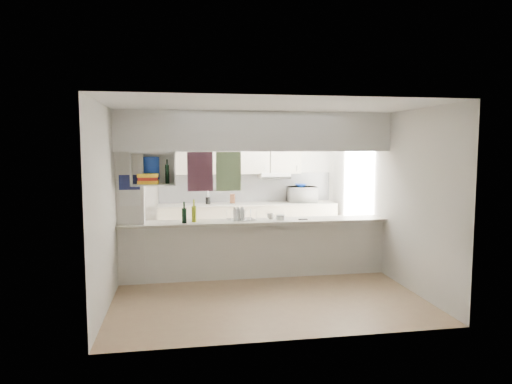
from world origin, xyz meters
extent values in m
plane|color=#A57F5F|center=(0.00, 0.00, 0.00)|extent=(4.80, 4.80, 0.00)
plane|color=white|center=(0.00, 0.00, 2.60)|extent=(4.80, 4.80, 0.00)
plane|color=silver|center=(0.00, 2.40, 1.30)|extent=(4.20, 0.00, 4.20)
plane|color=silver|center=(-2.10, 0.00, 1.30)|extent=(0.00, 4.80, 4.80)
plane|color=silver|center=(2.10, 0.00, 1.30)|extent=(0.00, 4.80, 4.80)
cube|color=silver|center=(0.00, 0.00, 0.44)|extent=(4.20, 0.15, 0.88)
cube|color=beige|center=(0.00, 0.00, 0.90)|extent=(4.20, 0.50, 0.04)
cube|color=white|center=(0.00, 0.00, 2.30)|extent=(4.20, 0.50, 0.60)
cube|color=silver|center=(-1.90, 0.00, 1.30)|extent=(0.40, 0.18, 2.60)
cube|color=#191E4C|center=(-1.90, -0.10, 1.55)|extent=(0.30, 0.01, 0.22)
cube|color=white|center=(-1.90, -0.10, 1.32)|extent=(0.30, 0.01, 0.24)
cube|color=black|center=(-0.85, 0.22, 1.68)|extent=(0.40, 0.02, 0.62)
cube|color=#1B6D7C|center=(-0.40, 0.22, 1.68)|extent=(0.40, 0.02, 0.62)
cube|color=white|center=(-1.55, -0.10, 1.51)|extent=(0.65, 0.35, 0.02)
cube|color=white|center=(-1.55, -0.10, 1.99)|extent=(0.65, 0.35, 0.02)
cube|color=white|center=(-1.55, 0.06, 1.75)|extent=(0.65, 0.02, 0.50)
cube|color=white|center=(-1.86, -0.10, 1.75)|extent=(0.02, 0.35, 0.50)
cube|color=white|center=(-1.24, -0.10, 1.75)|extent=(0.02, 0.35, 0.50)
cube|color=yellow|center=(-1.63, -0.10, 1.55)|extent=(0.30, 0.24, 0.05)
cube|color=#AD2017|center=(-1.63, -0.10, 1.60)|extent=(0.28, 0.22, 0.05)
cube|color=yellow|center=(-1.63, -0.10, 1.65)|extent=(0.30, 0.24, 0.05)
cube|color=navy|center=(-1.60, 0.02, 1.75)|extent=(0.26, 0.02, 0.34)
cylinder|color=black|center=(-1.35, -0.10, 1.67)|extent=(0.06, 0.06, 0.28)
cube|color=beige|center=(0.20, 2.10, 0.45)|extent=(3.60, 0.60, 0.90)
cube|color=beige|center=(0.20, 2.10, 0.91)|extent=(3.60, 0.63, 0.03)
cube|color=silver|center=(0.20, 2.38, 1.22)|extent=(3.60, 0.03, 0.60)
cube|color=beige|center=(0.00, 2.23, 1.88)|extent=(2.62, 0.34, 0.72)
cube|color=white|center=(0.75, 2.16, 1.48)|extent=(0.60, 0.46, 0.12)
cube|color=silver|center=(0.75, 1.93, 1.45)|extent=(0.60, 0.02, 0.05)
imported|color=white|center=(1.35, 2.13, 1.08)|extent=(0.62, 0.44, 0.32)
imported|color=navy|center=(1.30, 2.14, 1.27)|extent=(0.24, 0.24, 0.06)
cube|color=silver|center=(-0.22, 0.05, 0.93)|extent=(0.46, 0.38, 0.01)
cylinder|color=white|center=(-0.32, 0.03, 1.04)|extent=(0.05, 0.21, 0.21)
cylinder|color=white|center=(-0.26, 0.04, 1.04)|extent=(0.05, 0.21, 0.21)
cylinder|color=white|center=(-0.20, 0.05, 1.04)|extent=(0.05, 0.21, 0.21)
imported|color=white|center=(0.23, -0.04, 0.98)|extent=(0.13, 0.13, 0.09)
cylinder|color=black|center=(-1.11, -0.09, 1.03)|extent=(0.07, 0.07, 0.23)
cylinder|color=black|center=(-1.11, -0.09, 1.20)|extent=(0.03, 0.03, 0.10)
cylinder|color=olive|center=(-0.96, -0.01, 1.04)|extent=(0.07, 0.07, 0.24)
cylinder|color=olive|center=(-0.96, -0.01, 1.21)|extent=(0.03, 0.03, 0.10)
cylinder|color=silver|center=(0.40, 0.00, 0.96)|extent=(0.15, 0.15, 0.07)
cube|color=black|center=(0.75, -0.07, 0.93)|extent=(0.14, 0.07, 0.01)
cylinder|color=black|center=(-0.61, 2.15, 0.99)|extent=(0.10, 0.10, 0.14)
cube|color=brown|center=(-0.11, 2.18, 1.02)|extent=(0.11, 0.10, 0.19)
camera|label=1|loc=(-1.17, -6.99, 2.08)|focal=32.00mm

